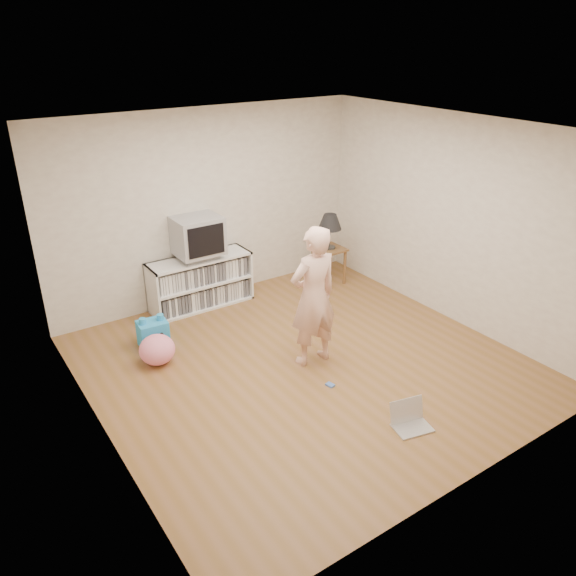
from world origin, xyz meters
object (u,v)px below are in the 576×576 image
at_px(person, 313,297).
at_px(plush_blue, 153,333).
at_px(crt_tv, 197,235).
at_px(media_unit, 200,282).
at_px(side_table, 329,257).
at_px(table_lamp, 330,223).
at_px(laptop, 409,419).
at_px(plush_pink, 157,350).
at_px(dvd_deck, 199,256).

distance_m(person, plush_blue, 2.03).
bearing_deg(crt_tv, media_unit, 90.00).
height_order(media_unit, side_table, media_unit).
bearing_deg(media_unit, crt_tv, -90.00).
relative_size(media_unit, table_lamp, 2.72).
relative_size(laptop, plush_blue, 1.05).
height_order(person, plush_pink, person).
distance_m(dvd_deck, crt_tv, 0.29).
relative_size(dvd_deck, side_table, 0.82).
bearing_deg(side_table, dvd_deck, 169.06).
bearing_deg(side_table, media_unit, 168.61).
xyz_separation_m(media_unit, plush_blue, (-0.96, -0.68, -0.18)).
relative_size(media_unit, crt_tv, 2.33).
relative_size(crt_tv, plush_blue, 1.53).
distance_m(side_table, laptop, 3.42).
relative_size(crt_tv, person, 0.37).
height_order(plush_blue, plush_pink, plush_blue).
height_order(laptop, plush_pink, plush_pink).
bearing_deg(dvd_deck, plush_pink, -135.38).
bearing_deg(table_lamp, plush_blue, -174.18).
distance_m(media_unit, plush_blue, 1.19).
distance_m(media_unit, table_lamp, 2.04).
xyz_separation_m(laptop, plush_blue, (-1.46, 2.80, 0.10)).
distance_m(media_unit, crt_tv, 0.67).
height_order(media_unit, table_lamp, table_lamp).
bearing_deg(dvd_deck, plush_blue, -145.45).
relative_size(person, plush_pink, 4.00).
distance_m(media_unit, plush_pink, 1.53).
relative_size(plush_blue, plush_pink, 0.96).
bearing_deg(dvd_deck, person, -78.30).
xyz_separation_m(table_lamp, plush_blue, (-2.88, -0.29, -0.77)).
relative_size(table_lamp, plush_blue, 1.31).
relative_size(media_unit, plush_blue, 3.57).
bearing_deg(table_lamp, plush_pink, -167.02).
xyz_separation_m(media_unit, side_table, (1.91, -0.39, 0.07)).
height_order(media_unit, crt_tv, crt_tv).
relative_size(crt_tv, laptop, 1.46).
distance_m(side_table, plush_pink, 3.07).
height_order(dvd_deck, plush_pink, dvd_deck).
relative_size(table_lamp, laptop, 1.26).
bearing_deg(person, media_unit, -77.58).
relative_size(side_table, person, 0.34).
xyz_separation_m(crt_tv, side_table, (1.91, -0.37, -0.60)).
relative_size(media_unit, person, 0.86).
bearing_deg(plush_pink, side_table, 12.98).
height_order(media_unit, plush_pink, media_unit).
bearing_deg(plush_blue, table_lamp, 10.58).
height_order(side_table, laptop, side_table).
relative_size(dvd_deck, table_lamp, 0.87).
height_order(crt_tv, plush_blue, crt_tv).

